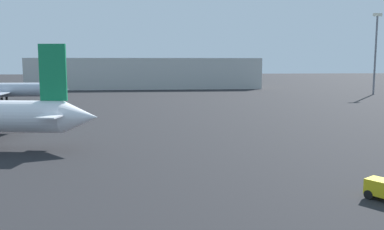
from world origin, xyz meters
TOP-DOWN VIEW (x-y plane):
  - light_mast_right at (60.73, 99.85)m, footprint 2.40×0.50m
  - terminal_building at (-0.74, 135.97)m, footprint 75.16×20.45m

SIDE VIEW (x-z plane):
  - terminal_building at x=-0.74m, z-range 0.00..10.04m
  - light_mast_right at x=60.73m, z-range 1.28..22.98m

